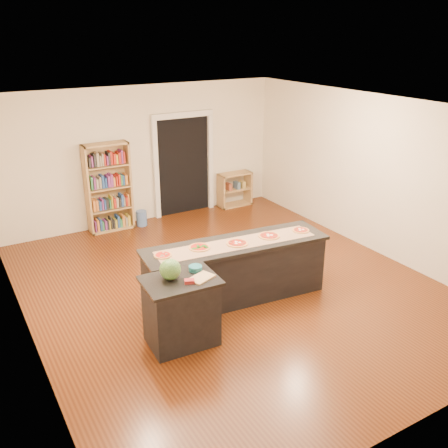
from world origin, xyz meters
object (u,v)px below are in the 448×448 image
side_counter (181,311)px  watermelon (170,269)px  low_shelf (235,189)px  bookshelf (108,188)px  kitchen_island (236,271)px  waste_bin (142,218)px

side_counter → watermelon: size_ratio=3.47×
low_shelf → watermelon: (-3.51, -4.19, 0.67)m
low_shelf → bookshelf: bearing=179.8°
kitchen_island → watermelon: (-1.30, -0.56, 0.60)m
kitchen_island → waste_bin: bearing=97.6°
kitchen_island → waste_bin: size_ratio=8.77×
side_counter → bookshelf: (0.48, 4.26, 0.42)m
side_counter → low_shelf: (3.41, 4.26, -0.08)m
bookshelf → waste_bin: bookshelf is taller
bookshelf → low_shelf: bookshelf is taller
low_shelf → waste_bin: 2.34m
kitchen_island → side_counter: (-1.20, -0.62, 0.00)m
bookshelf → low_shelf: 2.97m
side_counter → bookshelf: size_ratio=0.53×
bookshelf → watermelon: (-0.58, -4.20, 0.17)m
watermelon → bookshelf: bearing=82.1°
side_counter → low_shelf: side_counter is taller
bookshelf → waste_bin: (0.61, -0.11, -0.73)m
kitchen_island → bookshelf: bearing=107.0°
bookshelf → watermelon: 4.24m
kitchen_island → waste_bin: (-0.11, 3.53, -0.30)m
kitchen_island → low_shelf: 4.26m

